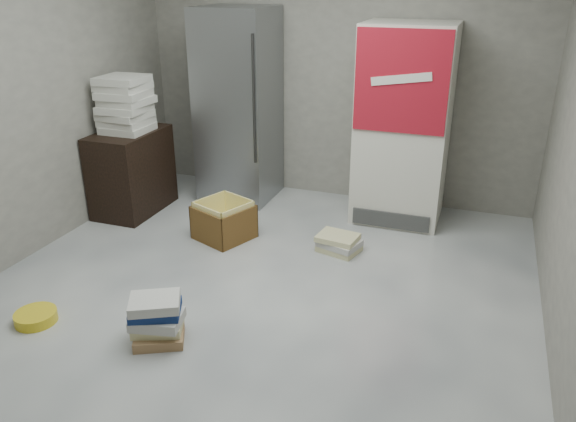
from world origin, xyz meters
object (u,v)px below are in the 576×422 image
(coke_cooler, at_px, (404,125))
(steel_fridge, at_px, (239,106))
(phonebook_stack_main, at_px, (157,319))
(cardboard_box, at_px, (224,223))
(wood_shelf, at_px, (132,172))

(coke_cooler, bearing_deg, steel_fridge, 179.82)
(phonebook_stack_main, bearing_deg, cardboard_box, 80.83)
(coke_cooler, distance_m, wood_shelf, 2.63)
(steel_fridge, relative_size, coke_cooler, 1.06)
(wood_shelf, height_order, phonebook_stack_main, wood_shelf)
(steel_fridge, relative_size, cardboard_box, 3.40)
(coke_cooler, xyz_separation_m, wood_shelf, (-2.48, -0.72, -0.50))
(steel_fridge, height_order, coke_cooler, steel_fridge)
(wood_shelf, bearing_deg, coke_cooler, 16.28)
(coke_cooler, xyz_separation_m, phonebook_stack_main, (-1.10, -2.54, -0.75))
(steel_fridge, bearing_deg, cardboard_box, -74.22)
(phonebook_stack_main, relative_size, cardboard_box, 0.72)
(coke_cooler, bearing_deg, wood_shelf, -163.72)
(steel_fridge, bearing_deg, phonebook_stack_main, -77.70)
(phonebook_stack_main, distance_m, cardboard_box, 1.55)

